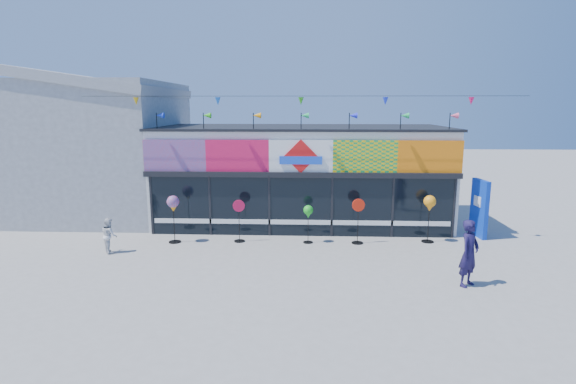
# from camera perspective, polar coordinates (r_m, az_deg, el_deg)

# --- Properties ---
(ground) EXTENTS (80.00, 80.00, 0.00)m
(ground) POSITION_cam_1_polar(r_m,az_deg,el_deg) (14.26, 1.34, -9.43)
(ground) COLOR gray
(ground) RESTS_ON ground
(kite_shop) EXTENTS (16.00, 5.70, 5.31)m
(kite_shop) POSITION_cam_1_polar(r_m,az_deg,el_deg) (19.54, 1.74, 2.31)
(kite_shop) COLOR white
(kite_shop) RESTS_ON ground
(neighbour_building) EXTENTS (8.18, 7.20, 6.87)m
(neighbour_building) POSITION_cam_1_polar(r_m,az_deg,el_deg) (22.88, -24.24, 5.53)
(neighbour_building) COLOR #A7A9AC
(neighbour_building) RESTS_ON ground
(blue_sign) EXTENTS (0.31, 1.12, 2.21)m
(blue_sign) POSITION_cam_1_polar(r_m,az_deg,el_deg) (18.65, 23.12, -1.90)
(blue_sign) COLOR #0C37B9
(blue_sign) RESTS_ON ground
(spinner_0) EXTENTS (0.45, 0.45, 1.76)m
(spinner_0) POSITION_cam_1_polar(r_m,az_deg,el_deg) (16.84, -14.38, -1.62)
(spinner_0) COLOR black
(spinner_0) RESTS_ON ground
(spinner_1) EXTENTS (0.44, 0.40, 1.58)m
(spinner_1) POSITION_cam_1_polar(r_m,az_deg,el_deg) (16.65, -6.23, -3.51)
(spinner_1) COLOR black
(spinner_1) RESTS_ON ground
(spinner_2) EXTENTS (0.36, 0.36, 1.41)m
(spinner_2) POSITION_cam_1_polar(r_m,az_deg,el_deg) (16.35, 2.58, -2.65)
(spinner_2) COLOR black
(spinner_2) RESTS_ON ground
(spinner_3) EXTENTS (0.47, 0.42, 1.66)m
(spinner_3) POSITION_cam_1_polar(r_m,az_deg,el_deg) (16.52, 8.88, -3.52)
(spinner_3) COLOR black
(spinner_3) RESTS_ON ground
(spinner_4) EXTENTS (0.44, 0.44, 1.76)m
(spinner_4) POSITION_cam_1_polar(r_m,az_deg,el_deg) (17.16, 17.54, -1.56)
(spinner_4) COLOR black
(spinner_4) RESTS_ON ground
(adult_man) EXTENTS (0.81, 0.80, 1.88)m
(adult_man) POSITION_cam_1_polar(r_m,az_deg,el_deg) (13.49, 22.02, -7.22)
(adult_man) COLOR #19133C
(adult_man) RESTS_ON ground
(child) EXTENTS (0.62, 0.67, 1.21)m
(child) POSITION_cam_1_polar(r_m,az_deg,el_deg) (16.58, -21.73, -5.12)
(child) COLOR silver
(child) RESTS_ON ground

